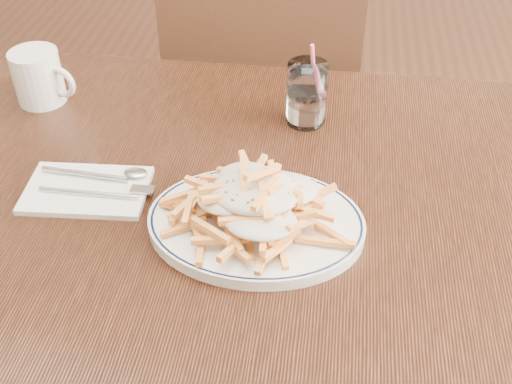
# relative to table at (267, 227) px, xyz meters

# --- Properties ---
(table) EXTENTS (1.20, 0.80, 0.75)m
(table) POSITION_rel_table_xyz_m (0.00, 0.00, 0.00)
(table) COLOR black
(table) RESTS_ON ground
(chair_far) EXTENTS (0.49, 0.49, 1.00)m
(chair_far) POSITION_rel_table_xyz_m (-0.09, 0.68, -0.10)
(chair_far) COLOR #321C10
(chair_far) RESTS_ON ground
(fries_plate) EXTENTS (0.37, 0.34, 0.02)m
(fries_plate) POSITION_rel_table_xyz_m (-0.01, -0.09, 0.09)
(fries_plate) COLOR white
(fries_plate) RESTS_ON table
(loaded_fries) EXTENTS (0.25, 0.20, 0.07)m
(loaded_fries) POSITION_rel_table_xyz_m (-0.01, -0.09, 0.14)
(loaded_fries) COLOR #ED9D48
(loaded_fries) RESTS_ON fries_plate
(napkin) EXTENTS (0.20, 0.13, 0.01)m
(napkin) POSITION_rel_table_xyz_m (-0.28, -0.04, 0.08)
(napkin) COLOR white
(napkin) RESTS_ON table
(cutlery) EXTENTS (0.20, 0.07, 0.01)m
(cutlery) POSITION_rel_table_xyz_m (-0.28, -0.04, 0.09)
(cutlery) COLOR silver
(cutlery) RESTS_ON napkin
(water_glass) EXTENTS (0.07, 0.07, 0.15)m
(water_glass) POSITION_rel_table_xyz_m (0.04, 0.21, 0.13)
(water_glass) COLOR white
(water_glass) RESTS_ON table
(coffee_mug) EXTENTS (0.13, 0.09, 0.10)m
(coffee_mug) POSITION_rel_table_xyz_m (-0.45, 0.21, 0.13)
(coffee_mug) COLOR white
(coffee_mug) RESTS_ON table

